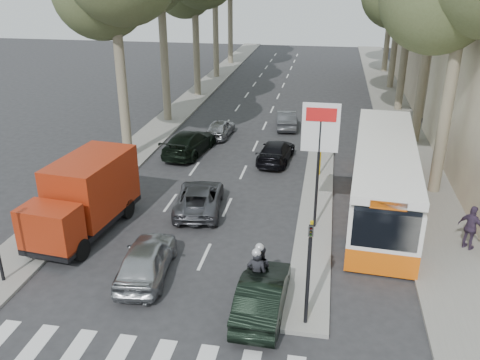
# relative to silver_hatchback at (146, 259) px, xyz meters

# --- Properties ---
(ground) EXTENTS (120.00, 120.00, 0.00)m
(ground) POSITION_rel_silver_hatchback_xyz_m (2.65, -0.34, -0.70)
(ground) COLOR #28282B
(ground) RESTS_ON ground
(sidewalk_right) EXTENTS (3.20, 70.00, 0.12)m
(sidewalk_right) POSITION_rel_silver_hatchback_xyz_m (11.25, 24.66, -0.64)
(sidewalk_right) COLOR gray
(sidewalk_right) RESTS_ON ground
(median_left) EXTENTS (2.40, 64.00, 0.12)m
(median_left) POSITION_rel_silver_hatchback_xyz_m (-5.35, 27.66, -0.64)
(median_left) COLOR gray
(median_left) RESTS_ON ground
(traffic_island) EXTENTS (1.50, 26.00, 0.16)m
(traffic_island) POSITION_rel_silver_hatchback_xyz_m (5.90, 10.66, -0.62)
(traffic_island) COLOR gray
(traffic_island) RESTS_ON ground
(billboard) EXTENTS (1.50, 12.10, 5.60)m
(billboard) POSITION_rel_silver_hatchback_xyz_m (5.90, 4.66, 3.00)
(billboard) COLOR yellow
(billboard) RESTS_ON ground
(traffic_light_island) EXTENTS (0.16, 0.41, 3.60)m
(traffic_light_island) POSITION_rel_silver_hatchback_xyz_m (5.90, -1.84, 1.78)
(traffic_light_island) COLOR black
(traffic_light_island) RESTS_ON ground
(silver_hatchback) EXTENTS (2.07, 4.27, 1.41)m
(silver_hatchback) POSITION_rel_silver_hatchback_xyz_m (0.00, 0.00, 0.00)
(silver_hatchback) COLOR #A2A5AA
(silver_hatchback) RESTS_ON ground
(dark_hatchback) EXTENTS (1.54, 4.14, 1.35)m
(dark_hatchback) POSITION_rel_silver_hatchback_xyz_m (4.45, -1.34, -0.03)
(dark_hatchback) COLOR black
(dark_hatchback) RESTS_ON ground
(queue_car_a) EXTENTS (2.59, 4.63, 1.22)m
(queue_car_a) POSITION_rel_silver_hatchback_xyz_m (0.54, 5.66, -0.09)
(queue_car_a) COLOR #47484E
(queue_car_a) RESTS_ON ground
(queue_car_b) EXTENTS (2.07, 4.33, 1.22)m
(queue_car_b) POSITION_rel_silver_hatchback_xyz_m (3.32, 12.66, -0.09)
(queue_car_b) COLOR black
(queue_car_b) RESTS_ON ground
(queue_car_c) EXTENTS (1.60, 3.54, 1.18)m
(queue_car_c) POSITION_rel_silver_hatchback_xyz_m (-0.84, 16.64, -0.11)
(queue_car_c) COLOR #94969C
(queue_car_c) RESTS_ON ground
(queue_car_d) EXTENTS (1.73, 3.87, 1.24)m
(queue_car_d) POSITION_rel_silver_hatchback_xyz_m (3.31, 19.42, -0.09)
(queue_car_d) COLOR #4A4C51
(queue_car_d) RESTS_ON ground
(queue_car_e) EXTENTS (2.62, 5.12, 1.42)m
(queue_car_e) POSITION_rel_silver_hatchback_xyz_m (-1.98, 13.04, 0.01)
(queue_car_e) COLOR black
(queue_car_e) RESTS_ON ground
(red_truck) EXTENTS (2.83, 6.10, 3.15)m
(red_truck) POSITION_rel_silver_hatchback_xyz_m (-3.63, 2.86, 0.96)
(red_truck) COLOR black
(red_truck) RESTS_ON ground
(city_bus) EXTENTS (3.46, 12.22, 3.18)m
(city_bus) POSITION_rel_silver_hatchback_xyz_m (8.85, 7.36, 0.97)
(city_bus) COLOR orange
(city_bus) RESTS_ON ground
(motorcycle) EXTENTS (0.87, 2.35, 2.00)m
(motorcycle) POSITION_rel_silver_hatchback_xyz_m (4.17, -0.47, 0.21)
(motorcycle) COLOR black
(motorcycle) RESTS_ON ground
(pedestrian_near) EXTENTS (1.17, 1.10, 1.85)m
(pedestrian_near) POSITION_rel_silver_hatchback_xyz_m (12.01, 3.94, 0.34)
(pedestrian_near) COLOR #45354F
(pedestrian_near) RESTS_ON sidewalk_right
(pedestrian_far) EXTENTS (1.35, 1.04, 1.91)m
(pedestrian_far) POSITION_rel_silver_hatchback_xyz_m (9.85, 9.39, 0.37)
(pedestrian_far) COLOR brown
(pedestrian_far) RESTS_ON sidewalk_right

